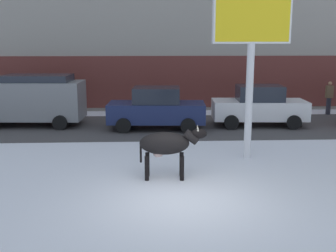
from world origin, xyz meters
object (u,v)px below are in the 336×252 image
car_white_sedan (259,106)px  cow_black (167,144)px  pedestrian_near_billboard (329,98)px  billboard (252,25)px  car_grey_van (32,99)px  car_navy_sedan (156,108)px

car_white_sedan → cow_black: bearing=-122.0°
car_white_sedan → pedestrian_near_billboard: bearing=31.4°
pedestrian_near_billboard → car_white_sedan: bearing=-148.6°
billboard → pedestrian_near_billboard: billboard is taller
car_grey_van → car_navy_sedan: (5.62, -1.02, -0.33)m
cow_black → car_grey_van: 9.67m
cow_black → pedestrian_near_billboard: pedestrian_near_billboard is taller
car_white_sedan → pedestrian_near_billboard: 5.19m
car_white_sedan → pedestrian_near_billboard: (4.43, 2.70, -0.03)m
car_navy_sedan → car_white_sedan: (4.69, 0.51, 0.00)m
car_white_sedan → pedestrian_near_billboard: car_white_sedan is taller
billboard → car_grey_van: size_ratio=1.18×
car_grey_van → pedestrian_near_billboard: (14.73, 2.20, -0.36)m
car_grey_van → car_white_sedan: 10.32m
car_grey_van → car_navy_sedan: size_ratio=1.09×
billboard → car_navy_sedan: size_ratio=1.29×
billboard → car_grey_van: billboard is taller
car_grey_van → car_navy_sedan: 5.72m
cow_black → pedestrian_near_billboard: bearing=48.0°
car_white_sedan → car_grey_van: bearing=177.2°
cow_black → car_navy_sedan: car_navy_sedan is taller
cow_black → car_navy_sedan: size_ratio=0.44×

